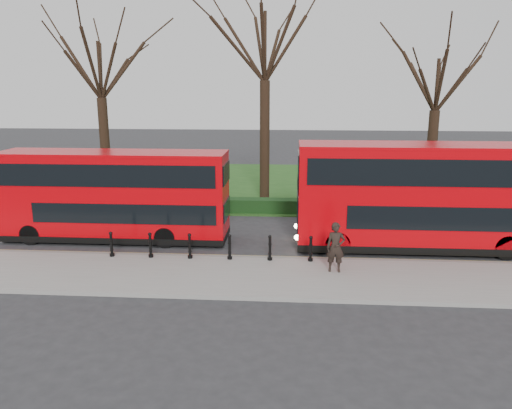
# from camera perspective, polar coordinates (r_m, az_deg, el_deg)

# --- Properties ---
(ground) EXTENTS (120.00, 120.00, 0.00)m
(ground) POSITION_cam_1_polar(r_m,az_deg,el_deg) (21.87, -5.73, -5.31)
(ground) COLOR #28282B
(ground) RESTS_ON ground
(pavement) EXTENTS (60.00, 4.00, 0.15)m
(pavement) POSITION_cam_1_polar(r_m,az_deg,el_deg) (19.08, -7.26, -7.99)
(pavement) COLOR gray
(pavement) RESTS_ON ground
(kerb) EXTENTS (60.00, 0.25, 0.16)m
(kerb) POSITION_cam_1_polar(r_m,az_deg,el_deg) (20.92, -6.20, -6.00)
(kerb) COLOR slate
(kerb) RESTS_ON ground
(grass_verge) EXTENTS (60.00, 18.00, 0.06)m
(grass_verge) POSITION_cam_1_polar(r_m,az_deg,el_deg) (36.26, -1.76, 2.38)
(grass_verge) COLOR #1F4818
(grass_verge) RESTS_ON ground
(hedge) EXTENTS (60.00, 0.90, 0.80)m
(hedge) POSITION_cam_1_polar(r_m,az_deg,el_deg) (28.22, -3.44, -0.10)
(hedge) COLOR black
(hedge) RESTS_ON ground
(yellow_line_outer) EXTENTS (60.00, 0.10, 0.01)m
(yellow_line_outer) POSITION_cam_1_polar(r_m,az_deg,el_deg) (21.22, -6.05, -5.90)
(yellow_line_outer) COLOR yellow
(yellow_line_outer) RESTS_ON ground
(yellow_line_inner) EXTENTS (60.00, 0.10, 0.01)m
(yellow_line_inner) POSITION_cam_1_polar(r_m,az_deg,el_deg) (21.41, -5.96, -5.73)
(yellow_line_inner) COLOR yellow
(yellow_line_inner) RESTS_ON ground
(tree_left) EXTENTS (7.29, 7.29, 11.39)m
(tree_left) POSITION_cam_1_polar(r_m,az_deg,el_deg) (32.56, -17.49, 15.12)
(tree_left) COLOR black
(tree_left) RESTS_ON ground
(tree_mid) EXTENTS (8.49, 8.49, 13.26)m
(tree_mid) POSITION_cam_1_polar(r_m,az_deg,el_deg) (30.54, 1.05, 18.44)
(tree_mid) COLOR black
(tree_mid) RESTS_ON ground
(tree_right) EXTENTS (6.48, 6.48, 10.13)m
(tree_right) POSITION_cam_1_polar(r_m,az_deg,el_deg) (31.52, 20.03, 13.32)
(tree_right) COLOR black
(tree_right) RESTS_ON ground
(bollard_row) EXTENTS (8.30, 0.15, 1.00)m
(bollard_row) POSITION_cam_1_polar(r_m,az_deg,el_deg) (20.34, -5.32, -4.84)
(bollard_row) COLOR black
(bollard_row) RESTS_ON pavement
(bus_lead) EXTENTS (10.33, 2.37, 4.11)m
(bus_lead) POSITION_cam_1_polar(r_m,az_deg,el_deg) (23.73, -15.85, 0.92)
(bus_lead) COLOR #C20008
(bus_lead) RESTS_ON ground
(bus_rear) EXTENTS (11.57, 2.66, 4.60)m
(bus_rear) POSITION_cam_1_polar(r_m,az_deg,el_deg) (22.71, 19.52, 0.74)
(bus_rear) COLOR #C20008
(bus_rear) RESTS_ON ground
(pedestrian) EXTENTS (0.71, 0.48, 1.90)m
(pedestrian) POSITION_cam_1_polar(r_m,az_deg,el_deg) (19.00, 9.09, -4.86)
(pedestrian) COLOR black
(pedestrian) RESTS_ON pavement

